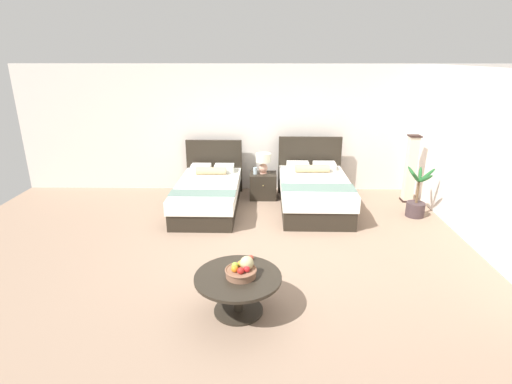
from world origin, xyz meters
name	(u,v)px	position (x,y,z in m)	size (l,w,h in m)	color
ground_plane	(260,251)	(0.00, 0.00, -0.01)	(10.22, 9.53, 0.02)	#967A64
wall_back	(261,129)	(0.00, 2.96, 1.31)	(10.22, 0.12, 2.63)	silver
wall_side_right	(483,160)	(3.31, 0.40, 1.31)	(0.12, 5.13, 2.63)	silver
bed_near_window	(208,193)	(-1.00, 1.73, 0.30)	(1.18, 2.20, 1.12)	#2B241C
bed_near_corner	(314,192)	(1.00, 1.73, 0.34)	(1.30, 2.06, 1.21)	#2B241C
nightstand	(263,186)	(0.04, 2.32, 0.26)	(0.53, 0.47, 0.52)	#2B241C
table_lamp	(263,161)	(0.04, 2.34, 0.78)	(0.30, 0.30, 0.41)	#D99E85
vase	(255,171)	(-0.12, 2.28, 0.59)	(0.08, 0.08, 0.14)	#AFC4CE
coffee_table	(238,285)	(-0.24, -1.51, 0.35)	(0.98, 0.98, 0.46)	#2B241C
fruit_bowl	(242,270)	(-0.20, -1.51, 0.54)	(0.36, 0.36, 0.22)	#885C45
loose_apple	(251,258)	(-0.11, -1.15, 0.50)	(0.07, 0.07, 0.07)	#B73F2E
floor_lamp_corner	(410,169)	(2.95, 2.19, 0.67)	(0.22, 0.22, 1.34)	black
potted_palm	(416,203)	(2.82, 1.38, 0.25)	(0.50, 0.56, 0.93)	#413234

